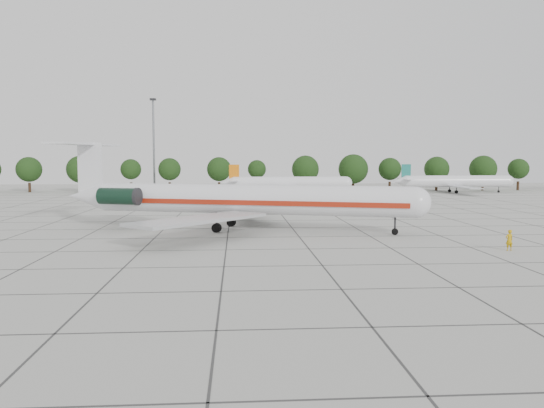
% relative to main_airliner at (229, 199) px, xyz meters
% --- Properties ---
extents(ground, '(260.00, 260.00, 0.00)m').
position_rel_main_airliner_xyz_m(ground, '(7.87, -6.78, -3.82)').
color(ground, '#B2B1AA').
rests_on(ground, ground).
extents(apron_joints, '(170.00, 170.00, 0.02)m').
position_rel_main_airliner_xyz_m(apron_joints, '(7.87, 8.22, -3.82)').
color(apron_joints, '#383838').
rests_on(apron_joints, ground).
extents(main_airliner, '(45.27, 34.65, 10.83)m').
position_rel_main_airliner_xyz_m(main_airliner, '(0.00, 0.00, 0.00)').
color(main_airliner, silver).
rests_on(main_airliner, ground).
extents(ground_crew, '(0.78, 0.56, 1.99)m').
position_rel_main_airliner_xyz_m(ground_crew, '(26.72, -16.88, -2.83)').
color(ground_crew, '#C4960B').
rests_on(ground_crew, ground).
extents(bg_airliner_c, '(28.24, 27.20, 7.40)m').
position_rel_main_airliner_xyz_m(bg_airliner_c, '(13.54, 61.81, -0.91)').
color(bg_airliner_c, silver).
rests_on(bg_airliner_c, ground).
extents(bg_airliner_d, '(28.24, 27.20, 7.40)m').
position_rel_main_airliner_xyz_m(bg_airliner_d, '(57.51, 68.22, -0.91)').
color(bg_airliner_d, silver).
rests_on(bg_airliner_d, ground).
extents(tree_line, '(249.86, 8.44, 10.22)m').
position_rel_main_airliner_xyz_m(tree_line, '(-3.82, 78.22, 2.16)').
color(tree_line, '#332114').
rests_on(tree_line, ground).
extents(floodlight_mast, '(1.60, 1.60, 25.45)m').
position_rel_main_airliner_xyz_m(floodlight_mast, '(-22.13, 85.22, 10.46)').
color(floodlight_mast, slate).
rests_on(floodlight_mast, ground).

